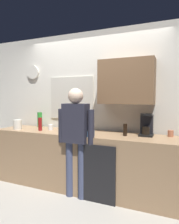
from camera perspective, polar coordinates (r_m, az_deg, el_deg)
name	(u,v)px	position (r m, az deg, el deg)	size (l,w,h in m)	color
ground_plane	(76,197)	(3.24, -3.82, -22.80)	(8.00, 8.00, 0.00)	#9E998E
kitchen_counter	(84,161)	(3.32, -1.43, -13.66)	(3.15, 0.64, 0.91)	#937251
dishwasher_panel	(96,174)	(2.92, 1.88, -17.13)	(0.56, 0.02, 0.82)	black
back_wall_assembly	(98,104)	(3.50, 2.29, 2.33)	(4.75, 0.42, 2.60)	silver
coffee_maker	(146,126)	(3.07, 15.84, -3.77)	(0.20, 0.20, 0.33)	black
bottle_red_vinegar	(40,124)	(3.51, -13.82, -3.34)	(0.06, 0.06, 0.22)	maroon
bottle_clear_soda	(40,120)	(3.92, -13.89, -2.11)	(0.09, 0.09, 0.28)	#2D8C33
bottle_dark_sauce	(125,130)	(2.99, 10.06, -4.98)	(0.06, 0.06, 0.18)	black
cup_terracotta_mug	(171,133)	(3.12, 21.99, -5.66)	(0.08, 0.08, 0.09)	#B26647
cup_white_mug	(51,127)	(3.53, -10.96, -4.28)	(0.08, 0.08, 0.10)	white
mixing_bowl	(87,133)	(2.97, -0.69, -5.97)	(0.22, 0.22, 0.08)	#4C72A5
dish_soap	(83,126)	(3.43, -1.90, -3.92)	(0.06, 0.06, 0.18)	blue
storage_canister	(18,125)	(3.74, -19.71, -3.38)	(0.14, 0.14, 0.17)	silver
person_at_sink	(76,133)	(2.93, -3.91, -6.07)	(0.57, 0.22, 1.60)	#3F4766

